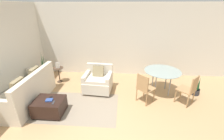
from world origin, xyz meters
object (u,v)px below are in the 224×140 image
(picture_frame, at_px, (58,65))
(dining_chair_near_right, at_px, (190,88))
(potted_plant_small, at_px, (196,89))
(dining_table, at_px, (162,73))
(tv_remote_secondary, at_px, (50,98))
(book_stack, at_px, (49,100))
(dining_chair_near_left, at_px, (144,87))
(potted_plant, at_px, (46,74))
(tv_remote_primary, at_px, (53,102))
(side_table, at_px, (59,72))
(armchair, at_px, (98,81))
(ottoman, at_px, (50,106))
(couch, at_px, (27,93))

(picture_frame, relative_size, dining_chair_near_right, 0.23)
(picture_frame, distance_m, potted_plant_small, 4.71)
(dining_table, bearing_deg, tv_remote_secondary, -158.62)
(book_stack, height_order, tv_remote_secondary, book_stack)
(dining_table, bearing_deg, dining_chair_near_left, -135.00)
(dining_table, xyz_separation_m, dining_chair_near_right, (0.62, -0.62, -0.16))
(potted_plant, distance_m, potted_plant_small, 5.22)
(tv_remote_primary, xyz_separation_m, side_table, (-0.64, 1.86, -0.03))
(potted_plant, relative_size, dining_chair_near_right, 1.25)
(dining_table, bearing_deg, picture_frame, 172.83)
(side_table, relative_size, picture_frame, 2.70)
(dining_table, relative_size, potted_plant_small, 1.73)
(armchair, distance_m, side_table, 1.61)
(side_table, distance_m, dining_table, 3.61)
(side_table, bearing_deg, ottoman, -75.44)
(book_stack, xyz_separation_m, tv_remote_primary, (0.14, -0.08, -0.01))
(book_stack, relative_size, tv_remote_secondary, 1.30)
(couch, distance_m, side_table, 1.39)
(potted_plant, distance_m, dining_chair_near_right, 4.87)
(picture_frame, bearing_deg, potted_plant_small, -6.25)
(ottoman, distance_m, dining_chair_near_left, 2.60)
(tv_remote_primary, height_order, dining_chair_near_left, dining_chair_near_left)
(tv_remote_primary, bearing_deg, tv_remote_secondary, 132.90)
(armchair, bearing_deg, potted_plant, 164.68)
(picture_frame, xyz_separation_m, dining_chair_near_right, (4.19, -1.07, -0.15))
(couch, distance_m, book_stack, 1.01)
(dining_table, bearing_deg, dining_chair_near_right, -45.00)
(side_table, distance_m, dining_chair_near_left, 3.14)
(dining_chair_near_left, distance_m, dining_chair_near_right, 1.24)
(book_stack, distance_m, dining_chair_near_right, 3.76)
(tv_remote_primary, bearing_deg, side_table, 108.86)
(armchair, xyz_separation_m, ottoman, (-1.07, -1.28, -0.12))
(tv_remote_primary, relative_size, dining_chair_near_right, 0.18)
(book_stack, bearing_deg, dining_table, 23.52)
(ottoman, bearing_deg, book_stack, -33.17)
(ottoman, xyz_separation_m, side_table, (-0.46, 1.76, 0.16))
(couch, bearing_deg, dining_chair_near_right, 3.22)
(couch, distance_m, dining_table, 4.08)
(dining_chair_near_left, height_order, dining_chair_near_right, same)
(armchair, xyz_separation_m, tv_remote_secondary, (-1.08, -1.18, 0.08))
(side_table, xyz_separation_m, dining_table, (3.57, -0.45, 0.28))
(armchair, height_order, potted_plant_small, armchair)
(side_table, height_order, dining_chair_near_right, dining_chair_near_right)
(armchair, xyz_separation_m, tv_remote_primary, (-0.89, -1.38, 0.08))
(potted_plant, bearing_deg, side_table, -8.76)
(side_table, bearing_deg, couch, -106.85)
(side_table, distance_m, potted_plant_small, 4.69)
(couch, distance_m, picture_frame, 1.43)
(book_stack, distance_m, dining_table, 3.36)
(tv_remote_secondary, xyz_separation_m, potted_plant_small, (4.20, 1.16, -0.24))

